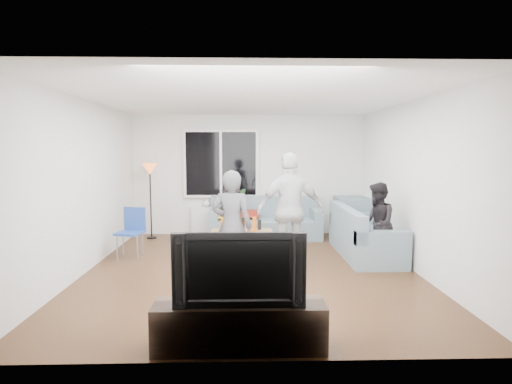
{
  "coord_description": "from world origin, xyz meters",
  "views": [
    {
      "loc": [
        -0.08,
        -6.17,
        1.86
      ],
      "look_at": [
        0.1,
        0.6,
        1.15
      ],
      "focal_mm": 28.69,
      "sensor_mm": 36.0,
      "label": 1
    }
  ],
  "objects_px": {
    "sofa_back_section": "(265,218)",
    "tv_console": "(240,326)",
    "player_left": "(232,226)",
    "floor_lamp": "(151,201)",
    "player_right": "(290,210)",
    "spectator_right": "(377,224)",
    "sofa_right_section": "(365,232)",
    "television": "(239,267)",
    "side_chair": "(130,234)",
    "spectator_back": "(232,211)",
    "coffee_table": "(242,242)"
  },
  "relations": [
    {
      "from": "floor_lamp",
      "to": "tv_console",
      "type": "bearing_deg",
      "value": -68.39
    },
    {
      "from": "sofa_back_section",
      "to": "floor_lamp",
      "type": "bearing_deg",
      "value": 178.62
    },
    {
      "from": "side_chair",
      "to": "player_right",
      "type": "distance_m",
      "value": 2.77
    },
    {
      "from": "sofa_right_section",
      "to": "spectator_back",
      "type": "relative_size",
      "value": 1.75
    },
    {
      "from": "sofa_back_section",
      "to": "spectator_back",
      "type": "distance_m",
      "value": 0.72
    },
    {
      "from": "side_chair",
      "to": "player_left",
      "type": "bearing_deg",
      "value": -20.6
    },
    {
      "from": "spectator_right",
      "to": "spectator_back",
      "type": "xyz_separation_m",
      "value": [
        -2.38,
        2.1,
        -0.1
      ]
    },
    {
      "from": "side_chair",
      "to": "spectator_right",
      "type": "xyz_separation_m",
      "value": [
        4.07,
        -0.53,
        0.24
      ]
    },
    {
      "from": "sofa_right_section",
      "to": "player_right",
      "type": "distance_m",
      "value": 1.59
    },
    {
      "from": "coffee_table",
      "to": "player_left",
      "type": "distance_m",
      "value": 1.66
    },
    {
      "from": "player_left",
      "to": "sofa_back_section",
      "type": "bearing_deg",
      "value": -91.36
    },
    {
      "from": "sofa_right_section",
      "to": "floor_lamp",
      "type": "relative_size",
      "value": 1.28
    },
    {
      "from": "sofa_right_section",
      "to": "side_chair",
      "type": "distance_m",
      "value": 4.07
    },
    {
      "from": "tv_console",
      "to": "television",
      "type": "distance_m",
      "value": 0.56
    },
    {
      "from": "tv_console",
      "to": "side_chair",
      "type": "bearing_deg",
      "value": 120.63
    },
    {
      "from": "side_chair",
      "to": "floor_lamp",
      "type": "distance_m",
      "value": 1.63
    },
    {
      "from": "player_right",
      "to": "spectator_back",
      "type": "xyz_separation_m",
      "value": [
        -0.99,
        2.09,
        -0.33
      ]
    },
    {
      "from": "sofa_back_section",
      "to": "side_chair",
      "type": "distance_m",
      "value": 2.84
    },
    {
      "from": "sofa_back_section",
      "to": "floor_lamp",
      "type": "xyz_separation_m",
      "value": [
        -2.39,
        0.06,
        0.36
      ]
    },
    {
      "from": "sofa_back_section",
      "to": "floor_lamp",
      "type": "distance_m",
      "value": 2.42
    },
    {
      "from": "side_chair",
      "to": "player_left",
      "type": "relative_size",
      "value": 0.55
    },
    {
      "from": "spectator_back",
      "to": "television",
      "type": "bearing_deg",
      "value": -91.16
    },
    {
      "from": "coffee_table",
      "to": "player_left",
      "type": "relative_size",
      "value": 0.7
    },
    {
      "from": "sofa_back_section",
      "to": "spectator_right",
      "type": "relative_size",
      "value": 1.72
    },
    {
      "from": "sofa_right_section",
      "to": "television",
      "type": "xyz_separation_m",
      "value": [
        -2.16,
        -3.32,
        0.36
      ]
    },
    {
      "from": "sofa_back_section",
      "to": "tv_console",
      "type": "distance_m",
      "value": 4.8
    },
    {
      "from": "side_chair",
      "to": "television",
      "type": "height_order",
      "value": "television"
    },
    {
      "from": "floor_lamp",
      "to": "player_right",
      "type": "relative_size",
      "value": 0.86
    },
    {
      "from": "coffee_table",
      "to": "player_left",
      "type": "height_order",
      "value": "player_left"
    },
    {
      "from": "sofa_back_section",
      "to": "sofa_right_section",
      "type": "height_order",
      "value": "same"
    },
    {
      "from": "television",
      "to": "player_left",
      "type": "bearing_deg",
      "value": 93.84
    },
    {
      "from": "television",
      "to": "tv_console",
      "type": "bearing_deg",
      "value": 0.0
    },
    {
      "from": "floor_lamp",
      "to": "player_left",
      "type": "relative_size",
      "value": 0.99
    },
    {
      "from": "sofa_right_section",
      "to": "floor_lamp",
      "type": "xyz_separation_m",
      "value": [
        -4.07,
        1.51,
        0.36
      ]
    },
    {
      "from": "tv_console",
      "to": "television",
      "type": "height_order",
      "value": "television"
    },
    {
      "from": "coffee_table",
      "to": "floor_lamp",
      "type": "bearing_deg",
      "value": 145.37
    },
    {
      "from": "sofa_back_section",
      "to": "tv_console",
      "type": "bearing_deg",
      "value": -95.7
    },
    {
      "from": "player_left",
      "to": "player_right",
      "type": "height_order",
      "value": "player_right"
    },
    {
      "from": "player_right",
      "to": "television",
      "type": "xyz_separation_m",
      "value": [
        -0.77,
        -2.71,
        -0.12
      ]
    },
    {
      "from": "player_right",
      "to": "spectator_right",
      "type": "xyz_separation_m",
      "value": [
        1.39,
        -0.01,
        -0.24
      ]
    },
    {
      "from": "side_chair",
      "to": "television",
      "type": "relative_size",
      "value": 0.72
    },
    {
      "from": "sofa_right_section",
      "to": "player_right",
      "type": "xyz_separation_m",
      "value": [
        -1.39,
        -0.61,
        0.48
      ]
    },
    {
      "from": "floor_lamp",
      "to": "player_right",
      "type": "bearing_deg",
      "value": -38.35
    },
    {
      "from": "sofa_right_section",
      "to": "tv_console",
      "type": "bearing_deg",
      "value": 146.98
    },
    {
      "from": "sofa_back_section",
      "to": "player_right",
      "type": "height_order",
      "value": "player_right"
    },
    {
      "from": "tv_console",
      "to": "spectator_right",
      "type": "bearing_deg",
      "value": 51.37
    },
    {
      "from": "coffee_table",
      "to": "spectator_right",
      "type": "bearing_deg",
      "value": -20.56
    },
    {
      "from": "player_left",
      "to": "tv_console",
      "type": "distance_m",
      "value": 2.05
    },
    {
      "from": "coffee_table",
      "to": "floor_lamp",
      "type": "xyz_separation_m",
      "value": [
        -1.9,
        1.32,
        0.58
      ]
    },
    {
      "from": "spectator_back",
      "to": "spectator_right",
      "type": "bearing_deg",
      "value": -45.24
    }
  ]
}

